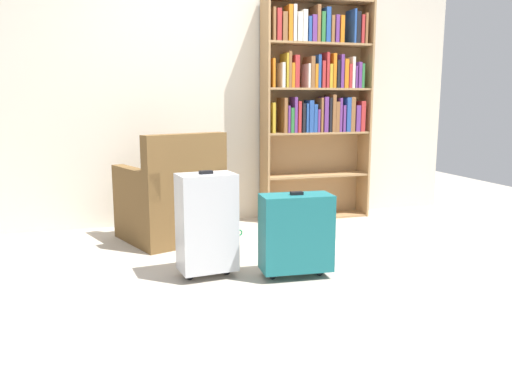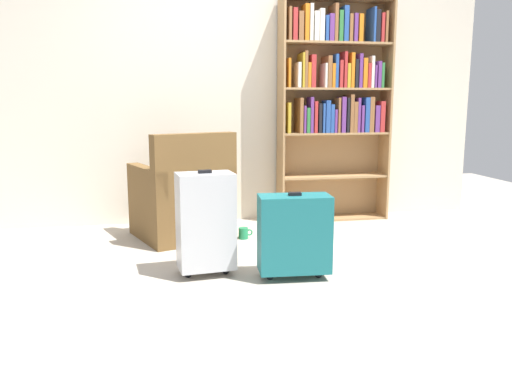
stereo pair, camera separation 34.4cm
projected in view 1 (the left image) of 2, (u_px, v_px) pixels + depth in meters
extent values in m
plane|color=#B2A899|center=(284.00, 273.00, 3.50)|extent=(8.27, 8.27, 0.00)
cube|color=beige|center=(224.00, 85.00, 4.88)|extent=(4.73, 0.10, 2.60)
cube|color=#A87F51|center=(265.00, 112.00, 4.83)|extent=(0.02, 0.26, 2.08)
cube|color=#A87F51|center=(365.00, 112.00, 5.13)|extent=(0.02, 0.26, 2.08)
cube|color=#A87F51|center=(312.00, 112.00, 5.09)|extent=(1.07, 0.02, 2.08)
cube|color=#A87F51|center=(314.00, 216.00, 5.16)|extent=(1.03, 0.24, 0.02)
cube|color=#A87F51|center=(315.00, 175.00, 5.09)|extent=(1.03, 0.24, 0.02)
cube|color=#A87F51|center=(316.00, 133.00, 5.01)|extent=(1.03, 0.24, 0.02)
cube|color=#A87F51|center=(317.00, 89.00, 4.94)|extent=(1.03, 0.24, 0.02)
cube|color=#A87F51|center=(318.00, 44.00, 4.87)|extent=(1.03, 0.24, 0.02)
cube|color=#A87F51|center=(319.00, 0.00, 4.80)|extent=(1.03, 0.24, 0.02)
cube|color=gold|center=(271.00, 118.00, 4.83)|extent=(0.03, 0.20, 0.28)
cube|color=brown|center=(282.00, 115.00, 4.87)|extent=(0.03, 0.22, 0.32)
cube|color=#66337F|center=(286.00, 119.00, 4.88)|extent=(0.02, 0.21, 0.25)
cube|color=#2D7238|center=(290.00, 120.00, 4.87)|extent=(0.03, 0.16, 0.23)
cube|color=#66337F|center=(293.00, 115.00, 4.87)|extent=(0.03, 0.16, 0.33)
cube|color=#B22D2D|center=(297.00, 117.00, 4.89)|extent=(0.03, 0.17, 0.29)
cube|color=black|center=(301.00, 118.00, 4.91)|extent=(0.03, 0.18, 0.27)
cube|color=#264C99|center=(304.00, 118.00, 4.92)|extent=(0.02, 0.18, 0.27)
cube|color=#264C99|center=(309.00, 116.00, 4.92)|extent=(0.04, 0.16, 0.30)
cube|color=#264C99|center=(313.00, 118.00, 4.94)|extent=(0.03, 0.16, 0.26)
cube|color=#66337F|center=(315.00, 121.00, 4.96)|extent=(0.02, 0.19, 0.22)
cube|color=brown|center=(319.00, 115.00, 4.94)|extent=(0.02, 0.15, 0.32)
cube|color=#66337F|center=(323.00, 114.00, 4.96)|extent=(0.04, 0.17, 0.33)
cube|color=black|center=(327.00, 115.00, 4.98)|extent=(0.02, 0.17, 0.32)
cube|color=brown|center=(330.00, 113.00, 5.00)|extent=(0.04, 0.21, 0.35)
cube|color=brown|center=(333.00, 117.00, 5.02)|extent=(0.04, 0.22, 0.29)
cube|color=#66337F|center=(337.00, 115.00, 5.01)|extent=(0.03, 0.17, 0.32)
cube|color=#66337F|center=(341.00, 118.00, 5.02)|extent=(0.03, 0.17, 0.25)
cube|color=#264C99|center=(346.00, 115.00, 5.02)|extent=(0.04, 0.15, 0.33)
cube|color=brown|center=(349.00, 114.00, 5.06)|extent=(0.04, 0.21, 0.33)
cube|color=#66337F|center=(355.00, 118.00, 5.07)|extent=(0.04, 0.17, 0.25)
cube|color=#B22D2D|center=(360.00, 116.00, 5.07)|extent=(0.04, 0.16, 0.29)
cube|color=orange|center=(272.00, 73.00, 4.73)|extent=(0.02, 0.15, 0.26)
cube|color=silver|center=(281.00, 75.00, 4.78)|extent=(0.03, 0.18, 0.23)
cube|color=gold|center=(284.00, 71.00, 4.80)|extent=(0.02, 0.20, 0.31)
cube|color=brown|center=(287.00, 70.00, 4.79)|extent=(0.03, 0.18, 0.33)
cube|color=orange|center=(291.00, 76.00, 4.80)|extent=(0.03, 0.17, 0.22)
cube|color=#B22D2D|center=(293.00, 72.00, 4.83)|extent=(0.04, 0.22, 0.29)
cube|color=silver|center=(306.00, 76.00, 4.85)|extent=(0.02, 0.18, 0.22)
cube|color=brown|center=(309.00, 72.00, 4.88)|extent=(0.04, 0.22, 0.29)
cube|color=orange|center=(312.00, 76.00, 4.89)|extent=(0.03, 0.22, 0.22)
cube|color=#264C99|center=(316.00, 72.00, 4.89)|extent=(0.03, 0.21, 0.30)
cube|color=#B22D2D|center=(320.00, 75.00, 4.89)|extent=(0.03, 0.18, 0.25)
cube|color=#B22D2D|center=(325.00, 70.00, 4.89)|extent=(0.03, 0.17, 0.33)
cube|color=gold|center=(328.00, 76.00, 4.92)|extent=(0.03, 0.18, 0.22)
cube|color=orange|center=(331.00, 71.00, 4.93)|extent=(0.03, 0.21, 0.32)
cube|color=black|center=(335.00, 74.00, 4.92)|extent=(0.03, 0.16, 0.26)
cube|color=#66337F|center=(339.00, 72.00, 4.94)|extent=(0.03, 0.19, 0.31)
cube|color=orange|center=(343.00, 74.00, 4.95)|extent=(0.04, 0.16, 0.27)
cube|color=#B22D2D|center=(347.00, 76.00, 4.97)|extent=(0.03, 0.18, 0.22)
cube|color=silver|center=(349.00, 73.00, 4.99)|extent=(0.03, 0.21, 0.29)
cube|color=#66337F|center=(353.00, 77.00, 4.99)|extent=(0.02, 0.17, 0.21)
cube|color=#66337F|center=(357.00, 75.00, 4.99)|extent=(0.03, 0.15, 0.24)
cube|color=#2D7238|center=(358.00, 76.00, 5.03)|extent=(0.03, 0.22, 0.23)
cube|color=brown|center=(272.00, 25.00, 4.67)|extent=(0.02, 0.18, 0.29)
cube|color=#B22D2D|center=(276.00, 25.00, 4.69)|extent=(0.04, 0.18, 0.28)
cube|color=brown|center=(281.00, 28.00, 4.73)|extent=(0.04, 0.22, 0.25)
cube|color=orange|center=(288.00, 24.00, 4.70)|extent=(0.04, 0.15, 0.32)
cube|color=silver|center=(292.00, 24.00, 4.74)|extent=(0.03, 0.21, 0.32)
cube|color=silver|center=(297.00, 27.00, 4.74)|extent=(0.04, 0.16, 0.26)
cube|color=silver|center=(302.00, 27.00, 4.77)|extent=(0.04, 0.20, 0.28)
cube|color=#264C99|center=(306.00, 30.00, 4.79)|extent=(0.03, 0.21, 0.22)
cube|color=#66337F|center=(310.00, 29.00, 4.81)|extent=(0.04, 0.22, 0.24)
cube|color=brown|center=(315.00, 25.00, 4.81)|extent=(0.03, 0.22, 0.33)
cube|color=#2D7238|center=(319.00, 28.00, 4.83)|extent=(0.04, 0.22, 0.27)
cube|color=#264C99|center=(325.00, 26.00, 4.83)|extent=(0.04, 0.20, 0.31)
cube|color=brown|center=(329.00, 30.00, 4.85)|extent=(0.03, 0.20, 0.24)
cube|color=#66337F|center=(333.00, 30.00, 4.87)|extent=(0.03, 0.21, 0.25)
cube|color=orange|center=(338.00, 30.00, 4.87)|extent=(0.04, 0.19, 0.24)
cube|color=#264C99|center=(351.00, 27.00, 4.91)|extent=(0.02, 0.21, 0.31)
cube|color=black|center=(354.00, 29.00, 4.93)|extent=(0.04, 0.22, 0.29)
cube|color=#B22D2D|center=(359.00, 30.00, 4.93)|extent=(0.03, 0.18, 0.26)
cube|color=brown|center=(363.00, 29.00, 4.93)|extent=(0.02, 0.16, 0.28)
cube|color=brown|center=(170.00, 215.00, 4.34)|extent=(0.90, 0.90, 0.40)
cube|color=#91724F|center=(169.00, 187.00, 4.30)|extent=(0.67, 0.72, 0.08)
cube|color=brown|center=(186.00, 166.00, 4.03)|extent=(0.70, 0.36, 0.50)
cube|color=brown|center=(200.00, 176.00, 4.46)|extent=(0.34, 0.69, 0.22)
cube|color=brown|center=(135.00, 182.00, 4.10)|extent=(0.34, 0.69, 0.22)
cylinder|color=#1E7F4C|center=(233.00, 234.00, 4.34)|extent=(0.08, 0.08, 0.10)
torus|color=#1E7F4C|center=(239.00, 233.00, 4.35)|extent=(0.06, 0.01, 0.06)
cube|color=#B7BABF|center=(207.00, 222.00, 3.36)|extent=(0.39, 0.27, 0.64)
cube|color=black|center=(206.00, 172.00, 3.31)|extent=(0.09, 0.06, 0.02)
cylinder|color=black|center=(189.00, 275.00, 3.38)|extent=(0.06, 0.06, 0.05)
cylinder|color=black|center=(226.00, 270.00, 3.47)|extent=(0.06, 0.06, 0.05)
cube|color=#19666B|center=(296.00, 232.00, 3.37)|extent=(0.48, 0.25, 0.50)
cube|color=black|center=(297.00, 193.00, 3.33)|extent=(0.08, 0.05, 0.02)
cylinder|color=black|center=(272.00, 275.00, 3.39)|extent=(0.05, 0.05, 0.05)
cylinder|color=black|center=(319.00, 271.00, 3.46)|extent=(0.05, 0.05, 0.05)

